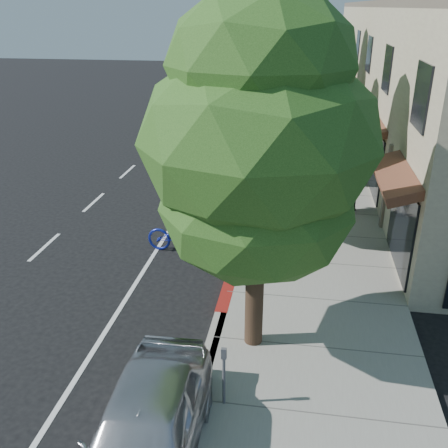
% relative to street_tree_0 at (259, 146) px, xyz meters
% --- Properties ---
extents(ground, '(120.00, 120.00, 0.00)m').
position_rel_street_tree_0_xyz_m(ground, '(-0.90, 2.00, -4.63)').
color(ground, black).
rests_on(ground, ground).
extents(sidewalk, '(4.60, 56.00, 0.15)m').
position_rel_street_tree_0_xyz_m(sidewalk, '(1.40, 10.00, -4.55)').
color(sidewalk, gray).
rests_on(sidewalk, ground).
extents(curb, '(0.30, 56.00, 0.15)m').
position_rel_street_tree_0_xyz_m(curb, '(-0.90, 10.00, -4.55)').
color(curb, '#9E998E').
rests_on(curb, ground).
extents(curb_red_segment, '(0.32, 4.00, 0.15)m').
position_rel_street_tree_0_xyz_m(curb_red_segment, '(-0.90, 3.00, -4.55)').
color(curb_red_segment, maroon).
rests_on(curb_red_segment, ground).
extents(street_tree_0, '(4.62, 4.62, 7.50)m').
position_rel_street_tree_0_xyz_m(street_tree_0, '(0.00, 0.00, 0.00)').
color(street_tree_0, black).
rests_on(street_tree_0, ground).
extents(street_tree_1, '(4.58, 4.58, 7.69)m').
position_rel_street_tree_0_xyz_m(street_tree_1, '(-0.00, 6.00, 0.15)').
color(street_tree_1, black).
rests_on(street_tree_1, ground).
extents(street_tree_2, '(4.17, 4.17, 6.85)m').
position_rel_street_tree_0_xyz_m(street_tree_2, '(-0.00, 12.00, -0.39)').
color(street_tree_2, black).
rests_on(street_tree_2, ground).
extents(street_tree_3, '(4.82, 4.82, 8.46)m').
position_rel_street_tree_0_xyz_m(street_tree_3, '(-0.00, 18.00, 0.67)').
color(street_tree_3, black).
rests_on(street_tree_3, ground).
extents(street_tree_4, '(4.24, 4.24, 7.58)m').
position_rel_street_tree_0_xyz_m(street_tree_4, '(-0.00, 24.00, 0.14)').
color(street_tree_4, black).
rests_on(street_tree_4, ground).
extents(street_tree_5, '(4.20, 4.20, 7.03)m').
position_rel_street_tree_0_xyz_m(street_tree_5, '(-0.00, 30.00, -0.27)').
color(street_tree_5, black).
rests_on(street_tree_5, ground).
extents(cyclist, '(0.54, 0.77, 2.03)m').
position_rel_street_tree_0_xyz_m(cyclist, '(-1.60, 5.00, -3.61)').
color(cyclist, white).
rests_on(cyclist, ground).
extents(bicycle, '(2.21, 0.93, 1.13)m').
position_rel_street_tree_0_xyz_m(bicycle, '(-2.70, 4.34, -4.06)').
color(bicycle, '#16239C').
rests_on(bicycle, ground).
extents(silver_suv, '(3.01, 5.74, 1.54)m').
position_rel_street_tree_0_xyz_m(silver_suv, '(-2.40, 9.46, -3.85)').
color(silver_suv, '#A5A6AA').
rests_on(silver_suv, ground).
extents(dark_sedan, '(1.79, 5.03, 1.65)m').
position_rel_street_tree_0_xyz_m(dark_sedan, '(-3.04, 15.34, -3.80)').
color(dark_sedan, black).
rests_on(dark_sedan, ground).
extents(white_pickup, '(2.65, 5.79, 1.64)m').
position_rel_street_tree_0_xyz_m(white_pickup, '(-2.79, 17.26, -3.80)').
color(white_pickup, silver).
rests_on(white_pickup, ground).
extents(dark_suv_far, '(2.25, 4.75, 1.57)m').
position_rel_street_tree_0_xyz_m(dark_suv_far, '(-3.10, 27.51, -3.84)').
color(dark_suv_far, black).
rests_on(dark_suv_far, ground).
extents(near_car_a, '(1.88, 4.44, 1.50)m').
position_rel_street_tree_0_xyz_m(near_car_a, '(-1.40, -3.50, -3.88)').
color(near_car_a, silver).
rests_on(near_car_a, ground).
extents(pedestrian, '(0.95, 0.94, 1.55)m').
position_rel_street_tree_0_xyz_m(pedestrian, '(2.60, 8.26, -3.70)').
color(pedestrian, black).
rests_on(pedestrian, sidewalk).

